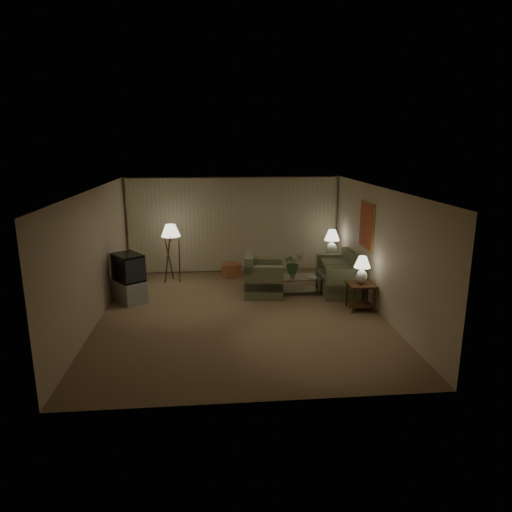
{
  "coord_description": "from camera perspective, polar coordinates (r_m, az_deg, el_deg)",
  "views": [
    {
      "loc": [
        -0.56,
        -9.31,
        3.62
      ],
      "look_at": [
        0.38,
        0.6,
        1.13
      ],
      "focal_mm": 32.0,
      "sensor_mm": 36.0,
      "label": 1
    }
  ],
  "objects": [
    {
      "name": "armchair",
      "position": [
        11.08,
        0.99,
        -2.84
      ],
      "size": [
        1.16,
        1.12,
        0.81
      ],
      "rotation": [
        0.0,
        0.0,
        1.46
      ],
      "color": "#707652",
      "rests_on": "ground"
    },
    {
      "name": "flowers",
      "position": [
        11.1,
        4.63,
        -0.59
      ],
      "size": [
        0.57,
        0.54,
        0.52
      ],
      "primitive_type": "imported",
      "rotation": [
        0.0,
        0.0,
        0.34
      ],
      "color": "#3F692E",
      "rests_on": "vase"
    },
    {
      "name": "ottoman",
      "position": [
        12.69,
        -3.09,
        -1.72
      ],
      "size": [
        0.69,
        0.69,
        0.36
      ],
      "primitive_type": "cylinder",
      "rotation": [
        0.0,
        0.0,
        0.33
      ],
      "color": "#B56B3D",
      "rests_on": "ground"
    },
    {
      "name": "tv_cabinet",
      "position": [
        11.09,
        -15.52,
        -4.19
      ],
      "size": [
        1.34,
        1.32,
        0.5
      ],
      "primitive_type": "cube",
      "rotation": [
        0.0,
        0.0,
        -0.95
      ],
      "color": "#A8A8AA",
      "rests_on": "ground"
    },
    {
      "name": "floor_lamp",
      "position": [
        12.23,
        -10.5,
        0.5
      ],
      "size": [
        0.5,
        0.5,
        1.54
      ],
      "color": "#35190E",
      "rests_on": "ground"
    },
    {
      "name": "vase",
      "position": [
        11.19,
        4.6,
        -2.25
      ],
      "size": [
        0.16,
        0.16,
        0.15
      ],
      "primitive_type": "imported",
      "rotation": [
        0.0,
        0.0,
        -0.12
      ],
      "color": "white",
      "rests_on": "coffee_table"
    },
    {
      "name": "table_lamp_far",
      "position": [
        12.62,
        9.46,
        1.96
      ],
      "size": [
        0.42,
        0.42,
        0.72
      ],
      "color": "white",
      "rests_on": "side_table_far"
    },
    {
      "name": "room_shell",
      "position": [
        10.99,
        -2.29,
        4.21
      ],
      "size": [
        6.04,
        7.02,
        2.72
      ],
      "color": "beige",
      "rests_on": "ground"
    },
    {
      "name": "crt_tv",
      "position": [
        10.93,
        -15.71,
        -1.37
      ],
      "size": [
        1.23,
        1.22,
        0.63
      ],
      "primitive_type": "cube",
      "rotation": [
        0.0,
        0.0,
        -0.95
      ],
      "color": "black",
      "rests_on": "tv_cabinet"
    },
    {
      "name": "side_table_far",
      "position": [
        12.76,
        9.35,
        -0.8
      ],
      "size": [
        0.48,
        0.4,
        0.6
      ],
      "color": "#35190E",
      "rests_on": "ground"
    },
    {
      "name": "sofa",
      "position": [
        11.57,
        10.17,
        -2.5
      ],
      "size": [
        1.81,
        1.1,
        0.74
      ],
      "rotation": [
        0.0,
        0.0,
        -1.65
      ],
      "color": "#707652",
      "rests_on": "ground"
    },
    {
      "name": "ground",
      "position": [
        10.0,
        -1.85,
        -7.19
      ],
      "size": [
        7.0,
        7.0,
        0.0
      ],
      "primitive_type": "plane",
      "color": "olive",
      "rests_on": "ground"
    },
    {
      "name": "side_table_near",
      "position": [
        10.37,
        12.95,
        -4.34
      ],
      "size": [
        0.58,
        0.58,
        0.6
      ],
      "color": "#35190E",
      "rests_on": "ground"
    },
    {
      "name": "book",
      "position": [
        11.19,
        6.7,
        -2.67
      ],
      "size": [
        0.18,
        0.24,
        0.02
      ],
      "primitive_type": "imported",
      "rotation": [
        0.0,
        0.0,
        0.02
      ],
      "color": "olive",
      "rests_on": "coffee_table"
    },
    {
      "name": "coffee_table",
      "position": [
        11.28,
        5.33,
        -3.27
      ],
      "size": [
        1.17,
        0.64,
        0.41
      ],
      "color": "silver",
      "rests_on": "ground"
    },
    {
      "name": "table_lamp_near",
      "position": [
        10.21,
        13.12,
        -1.41
      ],
      "size": [
        0.36,
        0.36,
        0.62
      ],
      "color": "white",
      "rests_on": "side_table_near"
    }
  ]
}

